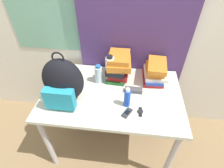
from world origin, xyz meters
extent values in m
cube|color=silver|center=(0.00, 0.85, 1.25)|extent=(6.00, 0.05, 2.50)
cube|color=#75B299|center=(-0.48, 0.82, 1.30)|extent=(1.10, 0.01, 0.80)
cube|color=#4C336B|center=(0.15, 0.80, 1.25)|extent=(1.02, 0.04, 2.50)
cube|color=beige|center=(0.00, 0.38, 0.74)|extent=(1.21, 0.77, 0.03)
cylinder|color=#B2B2B7|center=(-0.55, 0.06, 0.36)|extent=(0.05, 0.05, 0.73)
cylinder|color=#B2B2B7|center=(0.55, 0.06, 0.36)|extent=(0.05, 0.05, 0.73)
cylinder|color=#B2B2B7|center=(-0.55, 0.71, 0.36)|extent=(0.05, 0.05, 0.73)
cylinder|color=#B2B2B7|center=(0.55, 0.71, 0.36)|extent=(0.05, 0.05, 0.73)
ellipsoid|color=black|center=(-0.37, 0.27, 0.95)|extent=(0.32, 0.20, 0.39)
cube|color=teal|center=(-0.37, 0.15, 0.87)|extent=(0.23, 0.07, 0.17)
torus|color=black|center=(-0.37, 0.27, 1.16)|extent=(0.09, 0.01, 0.09)
cube|color=#1E5623|center=(0.02, 0.61, 0.77)|extent=(0.19, 0.27, 0.02)
cube|color=red|center=(0.04, 0.62, 0.81)|extent=(0.19, 0.24, 0.06)
cube|color=black|center=(0.02, 0.61, 0.87)|extent=(0.19, 0.27, 0.05)
cube|color=orange|center=(0.04, 0.61, 0.92)|extent=(0.23, 0.26, 0.06)
cube|color=orange|center=(0.04, 0.63, 0.97)|extent=(0.19, 0.25, 0.05)
cube|color=red|center=(0.36, 0.62, 0.77)|extent=(0.19, 0.27, 0.03)
cube|color=navy|center=(0.36, 0.61, 0.80)|extent=(0.17, 0.28, 0.03)
cube|color=silver|center=(0.38, 0.61, 0.83)|extent=(0.21, 0.26, 0.03)
cube|color=orange|center=(0.37, 0.61, 0.88)|extent=(0.16, 0.21, 0.06)
cube|color=orange|center=(0.38, 0.61, 0.93)|extent=(0.18, 0.27, 0.04)
cylinder|color=silver|center=(-0.14, 0.52, 0.84)|extent=(0.07, 0.07, 0.16)
cylinder|color=#286BB7|center=(-0.14, 0.52, 0.93)|extent=(0.04, 0.04, 0.02)
cylinder|color=white|center=(-0.04, 0.55, 0.88)|extent=(0.08, 0.08, 0.25)
cylinder|color=black|center=(-0.04, 0.55, 1.01)|extent=(0.05, 0.05, 0.02)
cylinder|color=blue|center=(0.14, 0.25, 0.84)|extent=(0.05, 0.05, 0.16)
cylinder|color=white|center=(0.14, 0.25, 0.92)|extent=(0.03, 0.03, 0.02)
cube|color=#2D2D33|center=(0.14, 0.16, 0.77)|extent=(0.09, 0.11, 0.02)
cube|color=black|center=(0.14, 0.16, 0.77)|extent=(0.05, 0.05, 0.00)
cube|color=#47474C|center=(0.19, 0.42, 0.78)|extent=(0.15, 0.06, 0.04)
cube|color=black|center=(0.25, 0.19, 0.76)|extent=(0.03, 0.10, 0.00)
cylinder|color=#232328|center=(0.25, 0.19, 0.76)|extent=(0.04, 0.04, 0.01)
camera|label=1|loc=(0.13, -0.71, 1.82)|focal=28.00mm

